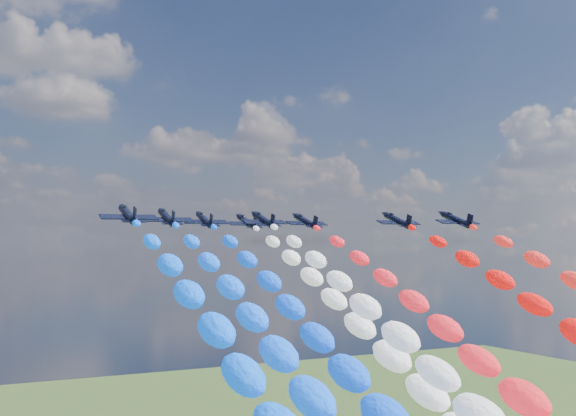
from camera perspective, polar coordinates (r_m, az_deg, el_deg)
jet_0 at (r=114.32m, az=-12.25°, el=-0.49°), size 8.91×11.99×5.82m
jet_1 at (r=126.79m, az=-9.34°, el=-0.71°), size 9.23×12.22×5.82m
jet_2 at (r=140.45m, az=-6.45°, el=-0.91°), size 9.32×12.28×5.82m
jet_3 at (r=139.99m, az=-1.91°, el=-0.92°), size 8.64×11.79×5.82m
jet_4 at (r=153.98m, az=-3.20°, el=-1.06°), size 8.70×11.84×5.82m
trail_4 at (r=108.04m, az=9.07°, el=-14.01°), size 5.89×106.87×54.09m
jet_5 at (r=150.19m, az=1.35°, el=-1.03°), size 8.75×11.88×5.82m
trail_5 at (r=107.16m, az=16.01°, el=-14.04°), size 5.89×106.87×54.09m
jet_6 at (r=145.48m, az=8.43°, el=-0.95°), size 9.15×12.16×5.82m
jet_7 at (r=143.48m, az=12.86°, el=-0.89°), size 9.14×12.16×5.82m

